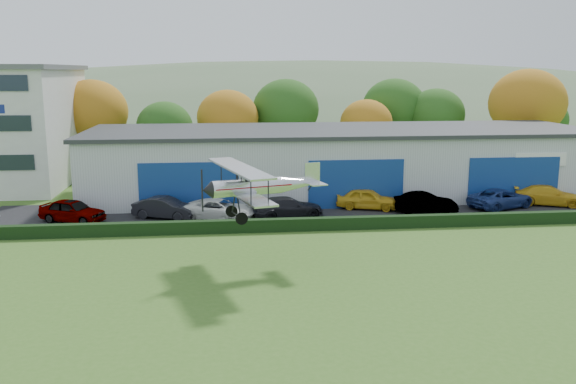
{
  "coord_description": "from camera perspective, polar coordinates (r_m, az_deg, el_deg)",
  "views": [
    {
      "loc": [
        -4.66,
        -20.59,
        9.9
      ],
      "look_at": [
        -1.12,
        11.64,
        3.42
      ],
      "focal_mm": 37.9,
      "sensor_mm": 36.0,
      "label": 1
    }
  ],
  "objects": [
    {
      "name": "hangar",
      "position": [
        50.05,
        4.93,
        2.94
      ],
      "size": [
        40.6,
        12.6,
        5.3
      ],
      "color": "#B2B7BC",
      "rests_on": "ground"
    },
    {
      "name": "car_6",
      "position": [
        46.95,
        19.34,
        -0.56
      ],
      "size": [
        5.64,
        4.27,
        1.42
      ],
      "primitive_type": "imported",
      "rotation": [
        0.0,
        0.0,
        2.0
      ],
      "color": "navy",
      "rests_on": "apron"
    },
    {
      "name": "biplane",
      "position": [
        30.67,
        -2.9,
        0.69
      ],
      "size": [
        6.42,
        7.28,
        2.72
      ],
      "rotation": [
        0.0,
        0.0,
        0.28
      ],
      "color": "silver"
    },
    {
      "name": "distant_hills",
      "position": [
        162.22,
        -6.12,
        3.11
      ],
      "size": [
        430.0,
        196.0,
        56.0
      ],
      "color": "#4C6642",
      "rests_on": "ground"
    },
    {
      "name": "car_5",
      "position": [
        43.91,
        12.79,
        -0.98
      ],
      "size": [
        4.52,
        2.11,
        1.43
      ],
      "primitive_type": "imported",
      "rotation": [
        0.0,
        0.0,
        1.43
      ],
      "color": "gray",
      "rests_on": "apron"
    },
    {
      "name": "car_2",
      "position": [
        41.18,
        -6.48,
        -1.62
      ],
      "size": [
        5.4,
        3.7,
        1.37
      ],
      "primitive_type": "imported",
      "rotation": [
        0.0,
        0.0,
        1.25
      ],
      "color": "silver",
      "rests_on": "apron"
    },
    {
      "name": "ground",
      "position": [
        23.32,
        6.04,
        -13.89
      ],
      "size": [
        300.0,
        300.0,
        0.0
      ],
      "primitive_type": "plane",
      "color": "#3C651F",
      "rests_on": "ground"
    },
    {
      "name": "car_0",
      "position": [
        42.7,
        -19.58,
        -1.65
      ],
      "size": [
        4.81,
        3.48,
        1.52
      ],
      "primitive_type": "imported",
      "rotation": [
        0.0,
        0.0,
        1.14
      ],
      "color": "gray",
      "rests_on": "apron"
    },
    {
      "name": "car_3",
      "position": [
        41.37,
        -0.04,
        -1.45
      ],
      "size": [
        5.21,
        2.86,
        1.43
      ],
      "primitive_type": "imported",
      "rotation": [
        0.0,
        0.0,
        1.75
      ],
      "color": "black",
      "rests_on": "apron"
    },
    {
      "name": "car_7",
      "position": [
        49.29,
        23.23,
        -0.29
      ],
      "size": [
        5.41,
        3.74,
        1.46
      ],
      "primitive_type": "imported",
      "rotation": [
        0.0,
        0.0,
        1.2
      ],
      "color": "gold",
      "rests_on": "apron"
    },
    {
      "name": "hedge",
      "position": [
        38.76,
        5.32,
        -2.93
      ],
      "size": [
        46.0,
        0.6,
        0.8
      ],
      "primitive_type": "cube",
      "color": "black",
      "rests_on": "ground"
    },
    {
      "name": "tree_belt",
      "position": [
        61.61,
        -1.14,
        7.31
      ],
      "size": [
        75.7,
        13.22,
        10.12
      ],
      "color": "#3D2614",
      "rests_on": "ground"
    },
    {
      "name": "car_1",
      "position": [
        42.0,
        -11.44,
        -1.47
      ],
      "size": [
        4.64,
        3.04,
        1.45
      ],
      "primitive_type": "imported",
      "rotation": [
        0.0,
        0.0,
        1.19
      ],
      "color": "black",
      "rests_on": "apron"
    },
    {
      "name": "car_4",
      "position": [
        44.36,
        7.45,
        -0.63
      ],
      "size": [
        4.73,
        3.08,
        1.5
      ],
      "primitive_type": "imported",
      "rotation": [
        0.0,
        0.0,
        1.25
      ],
      "color": "gold",
      "rests_on": "apron"
    },
    {
      "name": "apron",
      "position": [
        43.43,
        4.05,
        -1.87
      ],
      "size": [
        48.0,
        9.0,
        0.05
      ],
      "primitive_type": "cube",
      "color": "black",
      "rests_on": "ground"
    }
  ]
}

